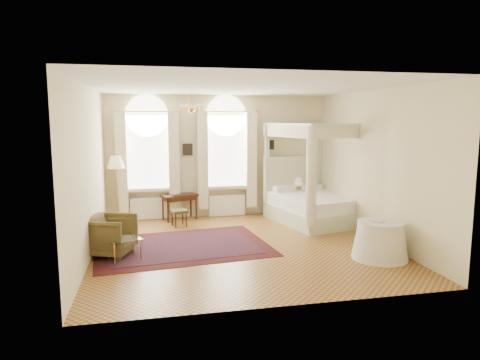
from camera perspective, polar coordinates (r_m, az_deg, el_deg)
The scene contains 18 objects.
ground at distance 9.13m, azimuth 0.21°, elevation -8.79°, with size 6.00×6.00×0.00m, color #A56D2F.
room_walls at distance 8.76m, azimuth 0.22°, elevation 3.70°, with size 6.00×6.00×6.00m.
window_left at distance 11.48m, azimuth -12.15°, elevation 2.08°, with size 1.62×0.27×3.29m.
window_right at distance 11.65m, azimuth -1.76°, elevation 2.35°, with size 1.62×0.27×3.29m.
chandelier at distance 9.79m, azimuth -6.50°, elevation 9.53°, with size 0.51×0.45×0.50m.
wall_pictures at distance 11.69m, azimuth -2.40°, elevation 4.35°, with size 2.54×0.03×0.39m.
canopy_bed at distance 11.28m, azimuth 10.04°, elevation -2.61°, with size 2.38×2.71×2.56m.
nightstand at distance 12.19m, azimuth 8.05°, elevation -3.04°, with size 0.44×0.40×0.64m, color #3B1F10.
nightstand_lamp at distance 12.09m, azimuth 7.79°, elevation -0.37°, with size 0.26×0.26×0.39m.
writing_desk at distance 11.45m, azimuth -8.07°, elevation -2.40°, with size 1.01×0.74×0.68m.
laptop at distance 11.32m, azimuth -8.16°, elevation -1.94°, with size 0.36×0.23×0.03m, color black.
stool at distance 10.78m, azimuth -8.13°, elevation -4.32°, with size 0.45×0.45×0.42m.
armchair at distance 8.81m, azimuth -16.96°, elevation -7.10°, with size 0.85×0.87×0.79m, color #4C3E20.
coffee_table at distance 8.47m, azimuth -15.17°, elevation -7.87°, with size 0.71×0.61×0.40m.
floor_lamp at distance 11.34m, azimuth -16.20°, elevation 1.87°, with size 0.45×0.45×1.74m.
oriental_rug at distance 9.17m, azimuth -7.71°, elevation -8.74°, with size 3.81×2.93×0.01m.
side_table at distance 8.68m, azimuth 18.16°, elevation -7.65°, with size 1.06×1.06×0.72m.
book at distance 8.49m, azimuth 17.55°, elevation -5.33°, with size 0.18×0.24×0.02m, color black.
Camera 1 is at (-1.82, -8.54, 2.64)m, focal length 32.00 mm.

